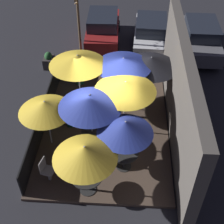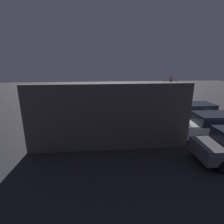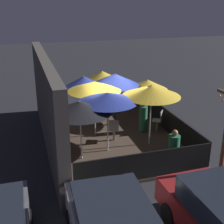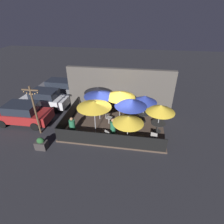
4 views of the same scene
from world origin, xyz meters
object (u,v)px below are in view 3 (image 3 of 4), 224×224
Objects in this scene: patio_chair_0 at (114,129)px; patio_umbrella_6 at (80,107)px; patio_umbrella_0 at (115,79)px; patio_umbrella_7 at (94,86)px; dining_table_2 at (103,100)px; patio_umbrella_2 at (102,76)px; dining_table_1 at (85,108)px; patron_0 at (174,148)px; dining_table_0 at (115,113)px; patio_umbrella_5 at (108,97)px; patio_chair_1 at (159,120)px; patron_1 at (143,117)px; patio_umbrella_4 at (151,91)px; patio_umbrella_3 at (148,85)px; patio_umbrella_1 at (84,81)px; patio_chair_2 at (130,101)px.

patio_umbrella_6 is at bearing 143.29° from patio_chair_0.
patio_umbrella_0 reaches higher than patio_umbrella_6.
patio_umbrella_7 reaches higher than dining_table_2.
patio_umbrella_2 reaches higher than dining_table_1.
dining_table_2 is (2.79, -1.09, -1.58)m from patio_umbrella_7.
patron_0 is (-3.00, -2.14, -1.62)m from patio_umbrella_7.
patio_umbrella_7 is 3.08× the size of dining_table_0.
patio_umbrella_5 is 3.66m from dining_table_1.
patio_chair_1 is 2.68m from patron_0.
patio_umbrella_0 is 2.35m from patio_chair_0.
patio_chair_1 is at bearing -72.07° from patron_1.
dining_table_1 is at bearing 131.90° from patio_umbrella_2.
patio_chair_0 is (0.68, 1.27, -1.70)m from patio_umbrella_4.
patio_umbrella_6 is at bearing 80.94° from patron_0.
patio_umbrella_2 reaches higher than patio_umbrella_3.
dining_table_1 is (3.63, -0.91, -1.39)m from patio_umbrella_6.
patio_umbrella_1 is 1.06× the size of patio_umbrella_3.
patio_umbrella_5 is 4.71m from dining_table_2.
patio_chair_1 is at bearing -127.63° from dining_table_1.
patio_umbrella_1 is at bearing -0.38° from patio_chair_1.
patio_umbrella_5 is 1.90× the size of patron_0.
patio_umbrella_3 is at bearing 3.00° from patron_0.
patio_umbrella_4 is 2.30m from patron_0.
patio_umbrella_3 reaches higher than patron_1.
dining_table_1 is at bearing 2.96° from patio_umbrella_5.
dining_table_0 is 2.03m from patio_chair_1.
patio_chair_0 is 0.78× the size of patron_0.
patio_umbrella_3 is 2.13× the size of patio_chair_0.
patio_chair_2 is (4.31, -3.43, -1.48)m from patio_umbrella_6.
patio_chair_1 is at bearing -127.25° from patio_umbrella_0.
patio_umbrella_0 reaches higher than patio_chair_1.
patio_umbrella_1 is at bearing 32.75° from patio_chair_0.
patio_umbrella_6 reaches higher than patio_umbrella_3.
patio_chair_2 is at bearing -74.76° from dining_table_1.
patio_umbrella_7 is at bearing 58.61° from patio_chair_2.
patio_umbrella_1 is 2.22× the size of dining_table_1.
dining_table_0 is at bearing 64.27° from patio_chair_2.
dining_table_1 is at bearing 51.85° from dining_table_0.
patio_chair_0 is at bearing -55.25° from patio_umbrella_6.
patio_umbrella_4 is at bearing -169.58° from patio_umbrella_2.
patron_0 reaches higher than dining_table_1.
patio_umbrella_4 is at bearing -169.58° from dining_table_2.
patio_umbrella_7 is (1.45, 1.87, -0.07)m from patio_umbrella_4.
dining_table_0 is (-1.95, -0.05, -1.27)m from patio_umbrella_2.
patio_umbrella_7 is at bearing 4.46° from patio_umbrella_5.
patron_1 is at bearing -95.39° from patio_umbrella_7.
patio_umbrella_1 reaches higher than patron_0.
patio_umbrella_3 is 3.49m from patio_umbrella_5.
patio_umbrella_6 is at bearing 156.19° from dining_table_2.
patio_chair_1 reaches higher than patio_chair_2.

